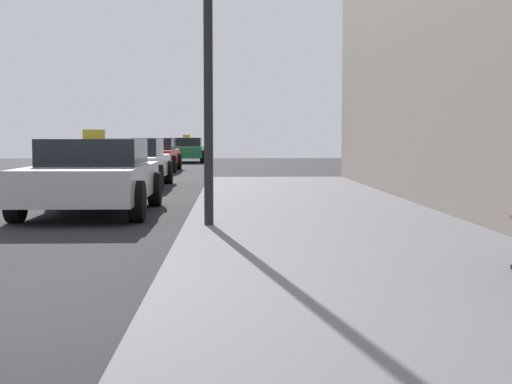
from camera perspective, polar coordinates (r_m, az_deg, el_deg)
The scene contains 7 objects.
sidewalk at distance 5.27m, azimuth 13.39°, elevation -9.20°, with size 4.00×32.00×0.15m, color slate.
street_lamp at distance 9.59m, azimuth -3.82°, elevation 14.35°, with size 0.36×0.36×4.08m.
car_silver at distance 12.63m, azimuth -12.75°, elevation 1.28°, with size 2.06×4.06×1.43m.
car_white at distance 19.10m, azimuth -10.01°, elevation 2.32°, with size 2.04×4.43×1.27m.
car_red at distance 27.98m, azimuth -8.14°, elevation 2.97°, with size 1.98×4.46×1.27m.
car_green at distance 37.77m, azimuth -5.53°, elevation 3.33°, with size 2.00×4.04×1.43m.
car_black at distance 47.59m, azimuth -5.54°, elevation 3.54°, with size 1.94×4.03×1.27m.
Camera 1 is at (2.62, -4.93, 1.30)m, focal length 50.69 mm.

